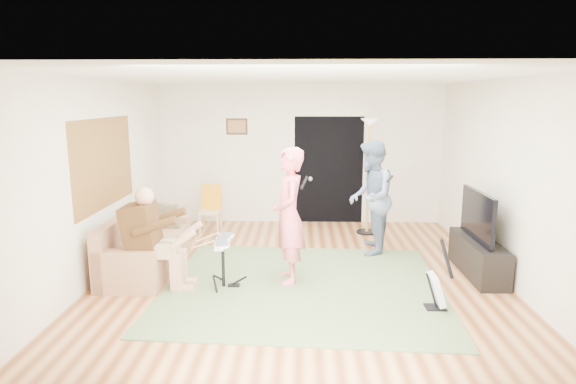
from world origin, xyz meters
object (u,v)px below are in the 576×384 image
object	(u,v)px
guitar_spare	(437,289)
television	(478,215)
dining_chair	(211,216)
drum_kit	(223,266)
sofa	(142,251)
tv_cabinet	(478,257)
singer	(289,216)
torchiere_lamp	(369,156)
guitarist	(371,198)

from	to	relation	value
guitar_spare	television	world-z (taller)	television
guitar_spare	dining_chair	bearing A→B (deg)	135.48
drum_kit	guitar_spare	xyz separation A→B (m)	(2.60, -0.60, -0.05)
sofa	tv_cabinet	size ratio (longest dim) A/B	1.42
tv_cabinet	television	xyz separation A→B (m)	(-0.05, 0.00, 0.60)
guitar_spare	sofa	bearing A→B (deg)	162.14
singer	torchiere_lamp	world-z (taller)	torchiere_lamp
singer	drum_kit	bearing A→B (deg)	-82.59
drum_kit	torchiere_lamp	xyz separation A→B (m)	(2.22, 2.66, 1.14)
guitar_spare	tv_cabinet	world-z (taller)	guitar_spare
dining_chair	sofa	bearing A→B (deg)	-106.69
guitarist	torchiere_lamp	world-z (taller)	torchiere_lamp
torchiere_lamp	tv_cabinet	size ratio (longest dim) A/B	1.49
torchiere_lamp	sofa	bearing A→B (deg)	-150.16
guitar_spare	torchiere_lamp	xyz separation A→B (m)	(-0.38, 3.27, 1.18)
guitarist	dining_chair	distance (m)	3.02
drum_kit	guitarist	world-z (taller)	guitarist
singer	television	xyz separation A→B (m)	(2.60, 0.34, -0.06)
singer	dining_chair	distance (m)	2.85
guitar_spare	television	xyz separation A→B (m)	(0.85, 1.18, 0.60)
sofa	torchiere_lamp	size ratio (longest dim) A/B	0.95
singer	guitar_spare	xyz separation A→B (m)	(1.75, -0.85, -0.66)
sofa	television	distance (m)	4.77
dining_chair	television	bearing A→B (deg)	-24.57
dining_chair	tv_cabinet	size ratio (longest dim) A/B	0.63
singer	guitarist	bearing A→B (deg)	126.42
guitarist	tv_cabinet	xyz separation A→B (m)	(1.40, -0.92, -0.65)
guitar_spare	singer	bearing A→B (deg)	154.20
tv_cabinet	television	bearing A→B (deg)	180.00
television	dining_chair	bearing A→B (deg)	153.82
torchiere_lamp	guitar_spare	bearing A→B (deg)	-83.31
torchiere_lamp	television	distance (m)	2.49
drum_kit	singer	bearing A→B (deg)	16.01
dining_chair	television	xyz separation A→B (m)	(4.10, -2.01, 0.53)
television	guitar_spare	bearing A→B (deg)	-125.53
sofa	guitarist	size ratio (longest dim) A/B	1.10
torchiere_lamp	television	xyz separation A→B (m)	(1.23, -2.08, -0.58)
singer	guitarist	size ratio (longest dim) A/B	1.01
drum_kit	tv_cabinet	world-z (taller)	drum_kit
guitarist	torchiere_lamp	xyz separation A→B (m)	(0.12, 1.17, 0.53)
dining_chair	television	world-z (taller)	television
guitarist	torchiere_lamp	size ratio (longest dim) A/B	0.87
drum_kit	guitarist	distance (m)	2.65
sofa	guitar_spare	size ratio (longest dim) A/B	2.29
torchiere_lamp	singer	bearing A→B (deg)	-119.54
singer	torchiere_lamp	xyz separation A→B (m)	(1.37, 2.42, 0.52)
guitar_spare	torchiere_lamp	bearing A→B (deg)	96.69
guitarist	guitar_spare	size ratio (longest dim) A/B	2.08
guitarist	guitar_spare	world-z (taller)	guitarist
guitarist	dining_chair	size ratio (longest dim) A/B	2.04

